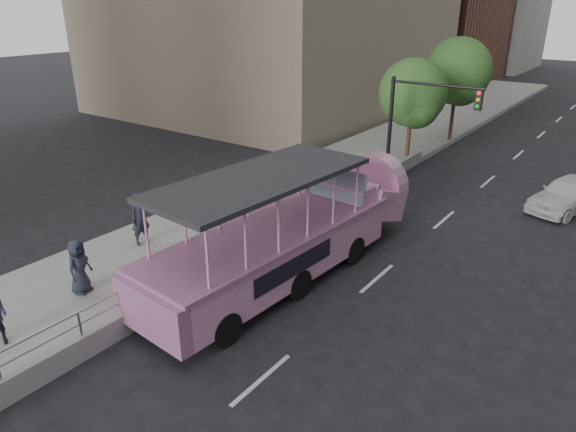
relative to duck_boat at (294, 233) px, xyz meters
name	(u,v)px	position (x,y,z in m)	size (l,w,h in m)	color
ground	(279,326)	(1.53, -2.86, -1.38)	(160.00, 160.00, 0.00)	black
sidewalk	(309,184)	(-4.22, 7.14, -1.23)	(5.50, 80.00, 0.30)	#9A9B95
kerb_wall	(241,254)	(-1.59, -0.86, -0.90)	(0.24, 30.00, 0.36)	#9C9B97
guardrail	(240,236)	(-1.59, -0.86, -0.23)	(0.07, 22.00, 0.71)	#AEAFB3
duck_boat	(294,233)	(0.00, 0.00, 0.00)	(3.47, 11.34, 3.71)	black
car	(568,194)	(6.34, 11.28, -0.64)	(1.76, 4.35, 1.48)	silver
pedestrian_near	(140,219)	(-5.22, -2.05, -0.13)	(0.69, 0.46, 1.90)	#222532
pedestrian_far	(79,266)	(-4.03, -5.27, -0.23)	(0.83, 0.54, 1.69)	#222532
parking_sign	(336,178)	(-1.47, 5.00, 0.23)	(0.09, 0.57, 2.53)	black
traffic_signal	(415,117)	(-0.18, 9.64, 2.12)	(4.20, 0.32, 5.20)	black
street_tree_near	(414,96)	(-1.78, 13.06, 2.44)	(3.52, 3.52, 5.72)	#392319
street_tree_far	(459,74)	(-1.58, 19.06, 2.93)	(3.97, 3.97, 6.45)	#392319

